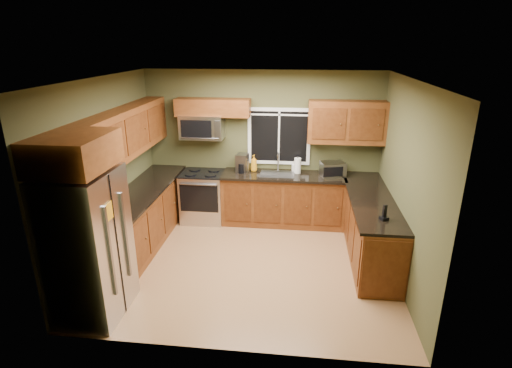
% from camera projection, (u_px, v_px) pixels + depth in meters
% --- Properties ---
extents(floor, '(4.20, 4.20, 0.00)m').
position_uv_depth(floor, '(250.00, 263.00, 6.00)').
color(floor, '#966842').
rests_on(floor, ground).
extents(ceiling, '(4.20, 4.20, 0.00)m').
position_uv_depth(ceiling, '(249.00, 79.00, 5.09)').
color(ceiling, white).
rests_on(ceiling, back_wall).
extents(back_wall, '(4.20, 0.00, 4.20)m').
position_uv_depth(back_wall, '(262.00, 147.00, 7.23)').
color(back_wall, '#444527').
rests_on(back_wall, ground).
extents(front_wall, '(4.20, 0.00, 4.20)m').
position_uv_depth(front_wall, '(226.00, 239.00, 3.86)').
color(front_wall, '#444527').
rests_on(front_wall, ground).
extents(left_wall, '(0.00, 3.60, 3.60)m').
position_uv_depth(left_wall, '(106.00, 173.00, 5.77)').
color(left_wall, '#444527').
rests_on(left_wall, ground).
extents(right_wall, '(0.00, 3.60, 3.60)m').
position_uv_depth(right_wall, '(405.00, 185.00, 5.32)').
color(right_wall, '#444527').
rests_on(right_wall, ground).
extents(window, '(1.12, 0.03, 1.02)m').
position_uv_depth(window, '(279.00, 136.00, 7.11)').
color(window, white).
rests_on(window, back_wall).
extents(base_cabinets_left, '(0.60, 2.65, 0.90)m').
position_uv_depth(base_cabinets_left, '(144.00, 218.00, 6.49)').
color(base_cabinets_left, brown).
rests_on(base_cabinets_left, ground).
extents(countertop_left, '(0.65, 2.65, 0.04)m').
position_uv_depth(countertop_left, '(143.00, 191.00, 6.32)').
color(countertop_left, black).
rests_on(countertop_left, base_cabinets_left).
extents(base_cabinets_back, '(2.17, 0.60, 0.90)m').
position_uv_depth(base_cabinets_back, '(283.00, 200.00, 7.21)').
color(base_cabinets_back, brown).
rests_on(base_cabinets_back, ground).
extents(countertop_back, '(2.17, 0.65, 0.04)m').
position_uv_depth(countertop_back, '(284.00, 176.00, 7.03)').
color(countertop_back, black).
rests_on(countertop_back, base_cabinets_back).
extents(base_cabinets_peninsula, '(0.60, 2.52, 0.90)m').
position_uv_depth(base_cabinets_peninsula, '(370.00, 227.00, 6.17)').
color(base_cabinets_peninsula, brown).
rests_on(base_cabinets_peninsula, ground).
extents(countertop_peninsula, '(0.65, 2.50, 0.04)m').
position_uv_depth(countertop_peninsula, '(371.00, 198.00, 6.02)').
color(countertop_peninsula, black).
rests_on(countertop_peninsula, base_cabinets_peninsula).
extents(upper_cabinets_left, '(0.33, 2.65, 0.72)m').
position_uv_depth(upper_cabinets_left, '(127.00, 132.00, 6.02)').
color(upper_cabinets_left, brown).
rests_on(upper_cabinets_left, left_wall).
extents(upper_cabinets_back_left, '(1.30, 0.33, 0.30)m').
position_uv_depth(upper_cabinets_back_left, '(213.00, 107.00, 6.92)').
color(upper_cabinets_back_left, brown).
rests_on(upper_cabinets_back_left, back_wall).
extents(upper_cabinets_back_right, '(1.30, 0.33, 0.72)m').
position_uv_depth(upper_cabinets_back_right, '(347.00, 122.00, 6.75)').
color(upper_cabinets_back_right, brown).
rests_on(upper_cabinets_back_right, back_wall).
extents(upper_cabinet_over_fridge, '(0.72, 0.90, 0.38)m').
position_uv_depth(upper_cabinet_over_fridge, '(73.00, 152.00, 4.28)').
color(upper_cabinet_over_fridge, brown).
rests_on(upper_cabinet_over_fridge, left_wall).
extents(refrigerator, '(0.74, 0.90, 1.80)m').
position_uv_depth(refrigerator, '(88.00, 246.00, 4.67)').
color(refrigerator, '#B7B7BC').
rests_on(refrigerator, ground).
extents(range, '(0.76, 0.69, 0.94)m').
position_uv_depth(range, '(203.00, 196.00, 7.33)').
color(range, '#B7B7BC').
rests_on(range, ground).
extents(microwave, '(0.76, 0.41, 0.42)m').
position_uv_depth(microwave, '(202.00, 127.00, 7.03)').
color(microwave, '#B7B7BC').
rests_on(microwave, back_wall).
extents(sink, '(0.60, 0.42, 0.36)m').
position_uv_depth(sink, '(277.00, 173.00, 7.04)').
color(sink, slate).
rests_on(sink, countertop_back).
extents(toaster_oven, '(0.47, 0.40, 0.25)m').
position_uv_depth(toaster_oven, '(333.00, 169.00, 6.90)').
color(toaster_oven, '#B7B7BC').
rests_on(toaster_oven, countertop_back).
extents(coffee_maker, '(0.22, 0.28, 0.32)m').
position_uv_depth(coffee_maker, '(242.00, 164.00, 7.13)').
color(coffee_maker, slate).
rests_on(coffee_maker, countertop_back).
extents(kettle, '(0.16, 0.16, 0.25)m').
position_uv_depth(kettle, '(246.00, 165.00, 7.16)').
color(kettle, '#B7B7BC').
rests_on(kettle, countertop_back).
extents(paper_towel_roll, '(0.14, 0.14, 0.30)m').
position_uv_depth(paper_towel_roll, '(298.00, 166.00, 7.06)').
color(paper_towel_roll, white).
rests_on(paper_towel_roll, countertop_back).
extents(soap_bottle_a, '(0.14, 0.14, 0.30)m').
position_uv_depth(soap_bottle_a, '(254.00, 163.00, 7.16)').
color(soap_bottle_a, orange).
rests_on(soap_bottle_a, countertop_back).
extents(soap_bottle_b, '(0.10, 0.10, 0.18)m').
position_uv_depth(soap_bottle_b, '(294.00, 166.00, 7.18)').
color(soap_bottle_b, white).
rests_on(soap_bottle_b, countertop_back).
extents(cordless_phone, '(0.13, 0.13, 0.21)m').
position_uv_depth(cordless_phone, '(384.00, 215.00, 5.23)').
color(cordless_phone, black).
rests_on(cordless_phone, countertop_peninsula).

